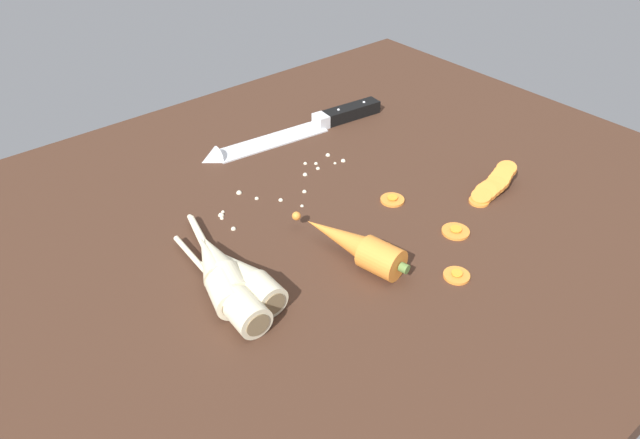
{
  "coord_description": "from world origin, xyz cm",
  "views": [
    {
      "loc": [
        -42.21,
        -52.36,
        49.17
      ],
      "look_at": [
        0.0,
        -2.0,
        1.5
      ],
      "focal_mm": 34.08,
      "sensor_mm": 36.0,
      "label": 1
    }
  ],
  "objects_px": {
    "parsnip_mid_right": "(247,277)",
    "parsnip_back": "(227,291)",
    "parsnip_mid_left": "(220,266)",
    "carrot_slice_stack": "(493,185)",
    "parsnip_front": "(217,272)",
    "carrot_slice_stray_far": "(456,230)",
    "whole_carrot": "(355,244)",
    "chefs_knife": "(293,132)",
    "carrot_slice_stray_mid": "(457,274)",
    "carrot_slice_stray_near": "(392,199)"
  },
  "relations": [
    {
      "from": "carrot_slice_stray_far",
      "to": "carrot_slice_stack",
      "type": "bearing_deg",
      "value": 13.8
    },
    {
      "from": "parsnip_front",
      "to": "whole_carrot",
      "type": "bearing_deg",
      "value": -22.93
    },
    {
      "from": "parsnip_back",
      "to": "carrot_slice_stack",
      "type": "bearing_deg",
      "value": -6.81
    },
    {
      "from": "parsnip_back",
      "to": "parsnip_mid_right",
      "type": "bearing_deg",
      "value": 10.63
    },
    {
      "from": "chefs_knife",
      "to": "parsnip_mid_left",
      "type": "xyz_separation_m",
      "value": [
        -0.29,
        -0.23,
        0.01
      ]
    },
    {
      "from": "chefs_knife",
      "to": "parsnip_back",
      "type": "bearing_deg",
      "value": -138.11
    },
    {
      "from": "parsnip_front",
      "to": "parsnip_back",
      "type": "relative_size",
      "value": 0.98
    },
    {
      "from": "carrot_slice_stack",
      "to": "carrot_slice_stray_near",
      "type": "bearing_deg",
      "value": 148.46
    },
    {
      "from": "carrot_slice_stray_near",
      "to": "parsnip_mid_left",
      "type": "bearing_deg",
      "value": 176.82
    },
    {
      "from": "carrot_slice_stray_near",
      "to": "whole_carrot",
      "type": "bearing_deg",
      "value": -155.13
    },
    {
      "from": "whole_carrot",
      "to": "carrot_slice_stack",
      "type": "distance_m",
      "value": 0.26
    },
    {
      "from": "parsnip_mid_left",
      "to": "carrot_slice_stray_far",
      "type": "height_order",
      "value": "parsnip_mid_left"
    },
    {
      "from": "parsnip_mid_right",
      "to": "parsnip_back",
      "type": "xyz_separation_m",
      "value": [
        -0.03,
        -0.01,
        -0.0
      ]
    },
    {
      "from": "chefs_knife",
      "to": "carrot_slice_stray_mid",
      "type": "height_order",
      "value": "chefs_knife"
    },
    {
      "from": "whole_carrot",
      "to": "carrot_slice_stray_far",
      "type": "xyz_separation_m",
      "value": [
        0.14,
        -0.05,
        -0.02
      ]
    },
    {
      "from": "parsnip_mid_left",
      "to": "parsnip_mid_right",
      "type": "distance_m",
      "value": 0.04
    },
    {
      "from": "chefs_knife",
      "to": "carrot_slice_stray_far",
      "type": "height_order",
      "value": "chefs_knife"
    },
    {
      "from": "parsnip_front",
      "to": "parsnip_mid_right",
      "type": "bearing_deg",
      "value": -55.71
    },
    {
      "from": "whole_carrot",
      "to": "carrot_slice_stray_far",
      "type": "bearing_deg",
      "value": -19.17
    },
    {
      "from": "chefs_knife",
      "to": "carrot_slice_stray_near",
      "type": "height_order",
      "value": "chefs_knife"
    },
    {
      "from": "parsnip_mid_right",
      "to": "carrot_slice_stack",
      "type": "xyz_separation_m",
      "value": [
        0.4,
        -0.06,
        -0.01
      ]
    },
    {
      "from": "chefs_knife",
      "to": "carrot_slice_stray_mid",
      "type": "xyz_separation_m",
      "value": [
        -0.07,
        -0.42,
        -0.0
      ]
    },
    {
      "from": "parsnip_mid_left",
      "to": "carrot_slice_stray_mid",
      "type": "xyz_separation_m",
      "value": [
        0.22,
        -0.18,
        -0.02
      ]
    },
    {
      "from": "parsnip_mid_left",
      "to": "parsnip_back",
      "type": "height_order",
      "value": "same"
    },
    {
      "from": "whole_carrot",
      "to": "parsnip_back",
      "type": "xyz_separation_m",
      "value": [
        -0.17,
        0.03,
        -0.0
      ]
    },
    {
      "from": "parsnip_mid_left",
      "to": "carrot_slice_stack",
      "type": "xyz_separation_m",
      "value": [
        0.41,
        -0.09,
        -0.01
      ]
    },
    {
      "from": "chefs_knife",
      "to": "parsnip_mid_left",
      "type": "distance_m",
      "value": 0.38
    },
    {
      "from": "whole_carrot",
      "to": "parsnip_mid_right",
      "type": "height_order",
      "value": "whole_carrot"
    },
    {
      "from": "whole_carrot",
      "to": "carrot_slice_stack",
      "type": "bearing_deg",
      "value": -4.33
    },
    {
      "from": "carrot_slice_stack",
      "to": "carrot_slice_stray_mid",
      "type": "bearing_deg",
      "value": -154.79
    },
    {
      "from": "parsnip_mid_right",
      "to": "parsnip_back",
      "type": "distance_m",
      "value": 0.03
    },
    {
      "from": "chefs_knife",
      "to": "whole_carrot",
      "type": "distance_m",
      "value": 0.34
    },
    {
      "from": "chefs_knife",
      "to": "parsnip_back",
      "type": "distance_m",
      "value": 0.42
    },
    {
      "from": "parsnip_mid_right",
      "to": "carrot_slice_stray_mid",
      "type": "xyz_separation_m",
      "value": [
        0.21,
        -0.14,
        -0.02
      ]
    },
    {
      "from": "chefs_knife",
      "to": "whole_carrot",
      "type": "bearing_deg",
      "value": -114.46
    },
    {
      "from": "chefs_knife",
      "to": "parsnip_front",
      "type": "xyz_separation_m",
      "value": [
        -0.3,
        -0.24,
        0.01
      ]
    },
    {
      "from": "parsnip_mid_right",
      "to": "carrot_slice_stack",
      "type": "distance_m",
      "value": 0.4
    },
    {
      "from": "chefs_knife",
      "to": "parsnip_front",
      "type": "relative_size",
      "value": 1.74
    },
    {
      "from": "parsnip_back",
      "to": "parsnip_front",
      "type": "bearing_deg",
      "value": 75.42
    },
    {
      "from": "parsnip_mid_left",
      "to": "carrot_slice_stray_mid",
      "type": "relative_size",
      "value": 5.59
    },
    {
      "from": "parsnip_mid_left",
      "to": "parsnip_back",
      "type": "bearing_deg",
      "value": -111.67
    },
    {
      "from": "parsnip_mid_right",
      "to": "carrot_slice_stack",
      "type": "relative_size",
      "value": 1.74
    },
    {
      "from": "carrot_slice_stray_near",
      "to": "chefs_knife",
      "type": "bearing_deg",
      "value": 87.09
    },
    {
      "from": "whole_carrot",
      "to": "carrot_slice_stray_mid",
      "type": "relative_size",
      "value": 5.53
    },
    {
      "from": "parsnip_back",
      "to": "carrot_slice_stray_near",
      "type": "relative_size",
      "value": 5.91
    },
    {
      "from": "parsnip_front",
      "to": "carrot_slice_stack",
      "type": "bearing_deg",
      "value": -11.81
    },
    {
      "from": "parsnip_mid_right",
      "to": "carrot_slice_stack",
      "type": "height_order",
      "value": "parsnip_mid_right"
    },
    {
      "from": "parsnip_front",
      "to": "carrot_slice_stack",
      "type": "height_order",
      "value": "parsnip_front"
    },
    {
      "from": "parsnip_front",
      "to": "carrot_slice_stray_far",
      "type": "xyz_separation_m",
      "value": [
        0.3,
        -0.12,
        -0.02
      ]
    },
    {
      "from": "carrot_slice_stray_near",
      "to": "carrot_slice_stack",
      "type": "bearing_deg",
      "value": -31.54
    }
  ]
}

